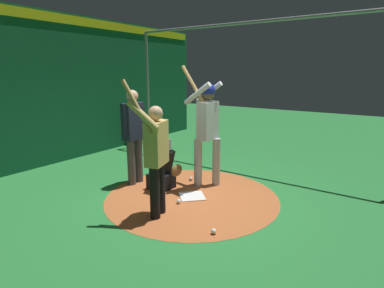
% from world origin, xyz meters
% --- Properties ---
extents(ground_plane, '(26.43, 26.43, 0.00)m').
position_xyz_m(ground_plane, '(0.00, 0.00, 0.00)').
color(ground_plane, '#287A38').
extents(dirt_circle, '(3.00, 3.00, 0.01)m').
position_xyz_m(dirt_circle, '(0.00, 0.00, 0.00)').
color(dirt_circle, '#B76033').
rests_on(dirt_circle, ground).
extents(home_plate, '(0.59, 0.59, 0.01)m').
position_xyz_m(home_plate, '(0.00, 0.00, 0.01)').
color(home_plate, white).
rests_on(home_plate, dirt_circle).
extents(batter, '(0.68, 0.49, 2.25)m').
position_xyz_m(batter, '(-0.08, 0.61, 1.20)').
color(batter, '#B3B3B7').
rests_on(batter, ground).
extents(catcher, '(0.58, 0.40, 0.96)m').
position_xyz_m(catcher, '(-0.66, 0.01, 0.38)').
color(catcher, black).
rests_on(catcher, ground).
extents(umpire, '(0.23, 0.49, 1.81)m').
position_xyz_m(umpire, '(-1.31, -0.05, 1.02)').
color(umpire, '#4C4C51').
rests_on(umpire, ground).
extents(visitor, '(0.54, 0.58, 2.04)m').
position_xyz_m(visitor, '(-0.03, -0.88, 0.97)').
color(visitor, black).
rests_on(visitor, ground).
extents(back_wall, '(0.22, 10.43, 3.46)m').
position_xyz_m(back_wall, '(-3.93, 0.00, 1.74)').
color(back_wall, '#145133').
rests_on(back_wall, ground).
extents(cage_frame, '(6.42, 4.88, 3.21)m').
position_xyz_m(cage_frame, '(0.00, 0.00, 2.27)').
color(cage_frame, gray).
rests_on(cage_frame, ground).
extents(bat_rack, '(0.58, 0.20, 1.05)m').
position_xyz_m(bat_rack, '(-3.68, 2.32, 0.49)').
color(bat_rack, olive).
rests_on(bat_rack, ground).
extents(baseball_0, '(0.07, 0.07, 0.07)m').
position_xyz_m(baseball_0, '(-0.01, -0.37, 0.04)').
color(baseball_0, white).
rests_on(baseball_0, dirt_circle).
extents(baseball_1, '(0.07, 0.07, 0.07)m').
position_xyz_m(baseball_1, '(-0.48, 0.66, 0.04)').
color(baseball_1, white).
rests_on(baseball_1, dirt_circle).
extents(baseball_2, '(0.07, 0.07, 0.07)m').
position_xyz_m(baseball_2, '(0.96, -0.88, 0.04)').
color(baseball_2, white).
rests_on(baseball_2, dirt_circle).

